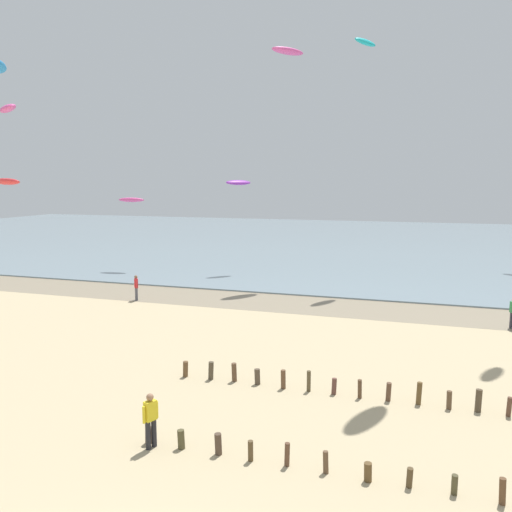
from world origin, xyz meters
TOP-DOWN VIEW (x-y plane):
  - wet_sand_strip at (0.00, 25.68)m, footprint 120.00×5.03m
  - sea at (0.00, 63.19)m, footprint 160.00×70.00m
  - groyne_mid at (3.23, 6.59)m, footprint 12.24×0.30m
  - groyne_far at (4.76, 11.99)m, footprint 17.35×0.34m
  - person_by_waterline at (-2.10, 6.37)m, footprint 0.34×0.53m
  - person_left_flank at (-12.65, 23.53)m, footprint 0.39×0.48m
  - kite_aloft_1 at (-9.70, 35.89)m, footprint 2.22×2.23m
  - kite_aloft_4 at (-19.23, 34.26)m, footprint 2.47×1.09m
  - kite_aloft_6 at (0.94, 34.08)m, footprint 1.96×2.69m
  - kite_aloft_11 at (-4.95, 34.02)m, footprint 2.60×3.07m
  - kite_aloft_12 at (-17.96, 18.34)m, footprint 2.27×1.17m
  - kite_aloft_13 at (-21.39, 22.54)m, footprint 2.97×2.62m

SIDE VIEW (x-z plane):
  - wet_sand_strip at x=0.00m, z-range 0.00..0.01m
  - sea at x=0.00m, z-range 0.00..0.10m
  - groyne_mid at x=3.23m, z-range -0.06..0.64m
  - groyne_far at x=4.76m, z-range -0.06..0.78m
  - person_by_waterline at x=-2.10m, z-range 0.06..1.77m
  - person_left_flank at x=-12.65m, z-range 0.06..1.77m
  - kite_aloft_4 at x=-19.23m, z-range 6.05..6.59m
  - kite_aloft_1 at x=-9.70m, z-range 7.55..8.14m
  - kite_aloft_12 at x=-17.96m, z-range 7.67..8.21m
  - kite_aloft_13 at x=-21.39m, z-range 12.43..13.16m
  - kite_aloft_11 at x=-4.95m, z-range 17.64..18.18m
  - kite_aloft_6 at x=0.94m, z-range 17.76..18.49m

